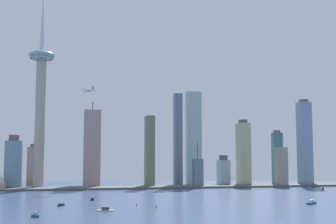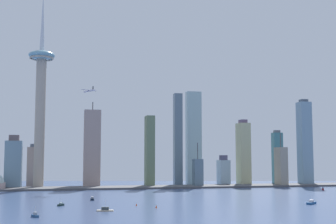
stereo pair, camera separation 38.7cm
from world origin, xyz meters
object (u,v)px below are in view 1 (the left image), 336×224
(observation_tower, at_px, (41,93))
(skyscraper_2, at_px, (303,146))
(boat_0, at_px, (311,203))
(boat_3, at_px, (35,215))
(skyscraper_7, at_px, (194,138))
(skyscraper_13, at_px, (243,153))
(boat_5, at_px, (105,210))
(skyscraper_0, at_px, (178,139))
(skyscraper_4, at_px, (13,164))
(boat_1, at_px, (61,205))
(channel_buoy_0, at_px, (137,205))
(skyscraper_11, at_px, (92,149))
(skyscraper_1, at_px, (150,151))
(boat_2, at_px, (92,199))
(airplane, at_px, (89,91))
(skyscraper_10, at_px, (281,167))
(skyscraper_6, at_px, (277,158))
(boat_4, at_px, (323,189))
(skyscraper_8, at_px, (34,166))
(skyscraper_9, at_px, (305,143))
(skyscraper_5, at_px, (198,173))
(skyscraper_12, at_px, (223,172))
(channel_buoy_2, at_px, (156,206))
(skyscraper_3, at_px, (92,148))

(observation_tower, relative_size, skyscraper_2, 2.27)
(boat_0, relative_size, boat_3, 1.70)
(skyscraper_7, height_order, boat_3, skyscraper_7)
(skyscraper_13, xyz_separation_m, boat_0, (-64.54, -341.99, -55.73))
(boat_5, bearing_deg, skyscraper_13, -116.53)
(skyscraper_0, relative_size, skyscraper_4, 1.92)
(boat_1, bearing_deg, channel_buoy_0, -75.46)
(observation_tower, xyz_separation_m, skyscraper_4, (-39.45, -0.04, -116.58))
(skyscraper_4, distance_m, skyscraper_13, 398.59)
(boat_0, bearing_deg, boat_5, -36.10)
(observation_tower, xyz_separation_m, skyscraper_11, (85.61, 4.89, -91.74))
(boat_1, bearing_deg, skyscraper_1, 0.77)
(boat_2, height_order, airplane, airplane)
(observation_tower, xyz_separation_m, boat_3, (13.71, -381.22, -155.15))
(skyscraper_0, relative_size, boat_0, 10.39)
(skyscraper_1, xyz_separation_m, skyscraper_10, (226.70, -34.83, -26.61))
(skyscraper_6, bearing_deg, skyscraper_13, 168.07)
(boat_5, bearing_deg, skyscraper_10, -125.16)
(skyscraper_4, bearing_deg, boat_4, -16.52)
(skyscraper_8, xyz_separation_m, boat_4, (438.71, -203.59, -33.68))
(skyscraper_0, bearing_deg, skyscraper_4, -175.29)
(skyscraper_13, distance_m, boat_4, 171.14)
(skyscraper_9, xyz_separation_m, airplane, (-393.45, -12.56, 81.47))
(skyscraper_0, bearing_deg, skyscraper_5, -65.53)
(boat_2, relative_size, channel_buoy_0, 4.31)
(boat_4, relative_size, boat_5, 0.41)
(skyscraper_4, relative_size, skyscraper_12, 1.59)
(skyscraper_8, relative_size, skyscraper_13, 0.62)
(observation_tower, relative_size, channel_buoy_2, 110.16)
(skyscraper_0, relative_size, skyscraper_13, 1.39)
(boat_4, height_order, boat_5, boat_5)
(skyscraper_8, bearing_deg, channel_buoy_2, -71.13)
(skyscraper_9, relative_size, skyscraper_11, 1.09)
(skyscraper_2, relative_size, skyscraper_5, 1.94)
(boat_2, relative_size, boat_5, 0.66)
(skyscraper_10, bearing_deg, boat_1, -146.10)
(skyscraper_3, bearing_deg, boat_2, -93.65)
(skyscraper_8, bearing_deg, skyscraper_6, -9.29)
(skyscraper_3, distance_m, skyscraper_7, 186.16)
(skyscraper_3, bearing_deg, airplane, -98.57)
(channel_buoy_2, bearing_deg, boat_5, -162.02)
(skyscraper_3, bearing_deg, channel_buoy_0, -86.67)
(skyscraper_4, xyz_separation_m, skyscraper_11, (125.06, 4.93, 24.84))
(skyscraper_1, bearing_deg, boat_1, -117.28)
(skyscraper_9, height_order, skyscraper_12, skyscraper_9)
(skyscraper_3, bearing_deg, skyscraper_4, -156.81)
(skyscraper_7, xyz_separation_m, skyscraper_8, (-284.06, 26.40, -50.80))
(skyscraper_10, relative_size, boat_3, 9.84)
(skyscraper_5, distance_m, boat_0, 311.31)
(skyscraper_7, bearing_deg, skyscraper_8, 174.69)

